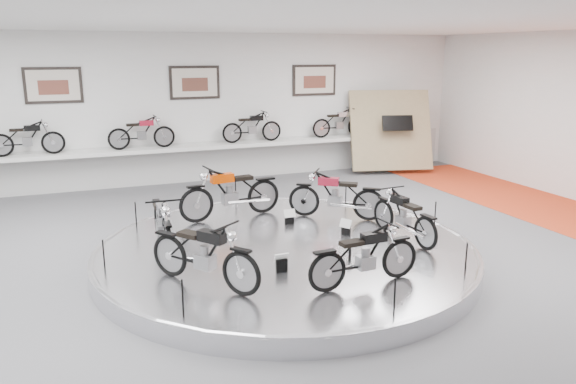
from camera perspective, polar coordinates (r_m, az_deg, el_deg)
name	(u,v)px	position (r m, az deg, el deg)	size (l,w,h in m)	color
floor	(293,268)	(9.42, 0.47, -7.71)	(16.00, 16.00, 0.00)	#4D4D4F
ceiling	(293,17)	(8.76, 0.52, 17.38)	(16.00, 16.00, 0.00)	white
wall_back	(195,109)	(15.53, -9.38, 8.34)	(16.00, 16.00, 0.00)	silver
dado_band	(198,162)	(15.72, -9.16, 3.07)	(15.68, 0.04, 1.10)	#BCBCBA
display_platform	(286,253)	(9.62, -0.21, -6.26)	(6.40, 6.40, 0.30)	silver
platform_rim	(286,247)	(9.58, -0.21, -5.59)	(6.40, 6.40, 0.10)	#B2B2BA
shelf	(199,147)	(15.37, -8.99, 4.54)	(11.00, 0.55, 0.10)	silver
poster_left	(53,85)	(15.09, -22.74, 9.97)	(1.35, 0.06, 0.88)	beige
poster_center	(195,83)	(15.44, -9.45, 10.91)	(1.35, 0.06, 0.88)	beige
poster_right	(314,80)	(16.55, 2.70, 11.28)	(1.35, 0.06, 0.88)	beige
display_panel	(391,130)	(16.91, 10.39, 6.19)	(2.40, 0.12, 2.40)	#95805C
shelf_bike_a	(27,141)	(14.98, -24.96, 4.76)	(1.22, 0.42, 0.73)	black
shelf_bike_b	(142,135)	(15.06, -14.65, 5.66)	(1.22, 0.42, 0.73)	maroon
shelf_bike_c	(252,129)	(15.70, -3.67, 6.41)	(1.22, 0.42, 0.73)	black
shelf_bike_d	(339,124)	(16.72, 5.22, 6.85)	(1.22, 0.42, 0.73)	#B2B2B7
bike_a	(336,195)	(11.00, 4.90, -0.30)	(1.61, 0.57, 0.95)	maroon
bike_b	(231,192)	(11.04, -5.85, 0.01)	(1.79, 0.63, 1.05)	#CD3A00
bike_c	(162,223)	(9.32, -12.63, -3.10)	(1.68, 0.59, 0.99)	#B2B2B7
bike_d	(204,253)	(7.91, -8.56, -6.17)	(1.63, 0.58, 0.96)	black
bike_e	(365,255)	(7.93, 7.79, -6.39)	(1.49, 0.53, 0.88)	black
bike_f	(404,216)	(9.93, 11.70, -2.36)	(1.48, 0.52, 0.87)	black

